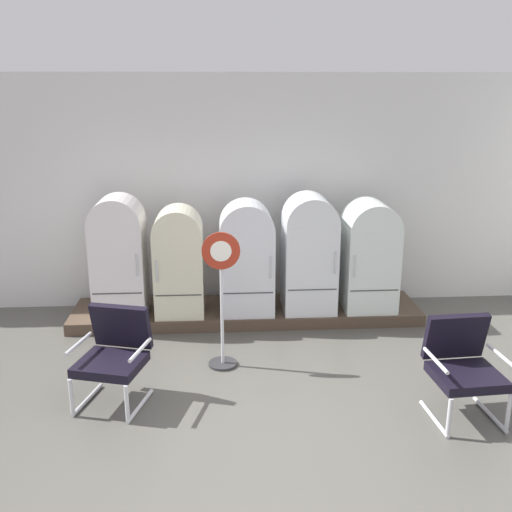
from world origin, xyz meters
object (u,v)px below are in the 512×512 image
refrigerator_0 (119,253)px  refrigerator_4 (369,252)px  armchair_right (463,363)px  sign_stand (222,306)px  refrigerator_1 (179,258)px  armchair_left (114,352)px  refrigerator_2 (247,255)px  refrigerator_3 (309,250)px

refrigerator_0 → refrigerator_4: bearing=0.8°
armchair_right → sign_stand: bearing=153.2°
refrigerator_1 → armchair_left: refrigerator_1 is taller
refrigerator_0 → refrigerator_4: (3.20, 0.05, -0.06)m
sign_stand → armchair_right: bearing=-26.8°
refrigerator_4 → armchair_left: 3.57m
refrigerator_1 → refrigerator_4: refrigerator_4 is taller
refrigerator_4 → armchair_right: (0.29, -2.40, -0.38)m
refrigerator_0 → refrigerator_2: size_ratio=1.06×
refrigerator_2 → refrigerator_4: 1.60m
armchair_left → refrigerator_3: bearing=41.3°
refrigerator_3 → armchair_left: bearing=-138.7°
refrigerator_2 → refrigerator_4: size_ratio=1.01×
refrigerator_0 → armchair_right: size_ratio=1.63×
refrigerator_2 → armchair_right: (1.88, -2.35, -0.39)m
refrigerator_4 → sign_stand: (-1.93, -1.28, -0.20)m
refrigerator_1 → armchair_left: (-0.52, -1.89, -0.37)m
refrigerator_4 → sign_stand: size_ratio=0.93×
sign_stand → armchair_left: bearing=-147.9°
refrigerator_4 → armchair_right: bearing=-83.2°
refrigerator_4 → refrigerator_1: bearing=-178.9°
refrigerator_4 → armchair_left: refrigerator_4 is taller
refrigerator_4 → armchair_right: 2.44m
armchair_left → sign_stand: sign_stand is taller
refrigerator_2 → sign_stand: (-0.33, -1.23, -0.21)m
refrigerator_0 → armchair_left: (0.22, -1.89, -0.45)m
refrigerator_0 → refrigerator_3: bearing=0.8°
refrigerator_1 → sign_stand: bearing=-66.7°
armchair_right → sign_stand: (-2.21, 1.12, 0.19)m
refrigerator_0 → armchair_right: refrigerator_0 is taller
refrigerator_3 → armchair_left: (-2.19, -1.92, -0.43)m
refrigerator_1 → sign_stand: size_ratio=0.90×
refrigerator_1 → refrigerator_3: (1.67, 0.04, 0.07)m
sign_stand → refrigerator_2: bearing=74.9°
refrigerator_2 → armchair_right: 3.04m
refrigerator_4 → armchair_left: bearing=-147.0°
armchair_left → armchair_right: (3.26, -0.46, 0.00)m
refrigerator_0 → armchair_left: bearing=-83.2°
refrigerator_2 → refrigerator_4: (1.59, 0.04, -0.01)m
refrigerator_2 → armchair_right: refrigerator_2 is taller
refrigerator_1 → refrigerator_2: bearing=0.3°
refrigerator_2 → refrigerator_3: 0.81m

